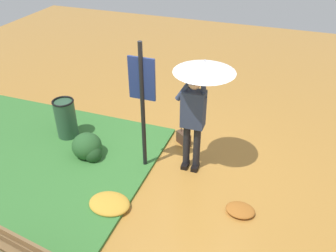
# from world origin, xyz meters

# --- Properties ---
(ground_plane) EXTENTS (18.00, 18.00, 0.00)m
(ground_plane) POSITION_xyz_m (0.00, 0.00, 0.00)
(ground_plane) COLOR #B27A33
(grass_verge) EXTENTS (4.80, 4.00, 0.05)m
(grass_verge) POSITION_xyz_m (-2.94, -0.85, 0.03)
(grass_verge) COLOR #387533
(grass_verge) RESTS_ON ground_plane
(person_with_umbrella) EXTENTS (0.96, 0.96, 2.04)m
(person_with_umbrella) POSITION_xyz_m (0.17, 0.19, 1.55)
(person_with_umbrella) COLOR black
(person_with_umbrella) RESTS_ON ground_plane
(info_sign_post) EXTENTS (0.44, 0.07, 2.30)m
(info_sign_post) POSITION_xyz_m (-0.68, -0.08, 1.44)
(info_sign_post) COLOR black
(info_sign_post) RESTS_ON ground_plane
(handbag) EXTENTS (0.33, 0.29, 0.37)m
(handbag) POSITION_xyz_m (-0.25, 0.80, 0.13)
(handbag) COLOR #4C3323
(handbag) RESTS_ON ground_plane
(trash_bin) EXTENTS (0.42, 0.42, 0.83)m
(trash_bin) POSITION_xyz_m (-2.47, 0.23, 0.42)
(trash_bin) COLOR #2D5138
(trash_bin) RESTS_ON ground_plane
(shrub_cluster) EXTENTS (0.59, 0.54, 0.49)m
(shrub_cluster) POSITION_xyz_m (-1.75, -0.21, 0.23)
(shrub_cluster) COLOR #285628
(shrub_cluster) RESTS_ON ground_plane
(leaf_pile_near_person) EXTENTS (0.44, 0.36, 0.10)m
(leaf_pile_near_person) POSITION_xyz_m (1.12, -0.63, 0.05)
(leaf_pile_near_person) COLOR #A86023
(leaf_pile_near_person) RESTS_ON ground_plane
(leaf_pile_by_bench) EXTENTS (0.65, 0.52, 0.14)m
(leaf_pile_by_bench) POSITION_xyz_m (-0.80, -1.21, 0.07)
(leaf_pile_by_bench) COLOR gold
(leaf_pile_by_bench) RESTS_ON ground_plane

